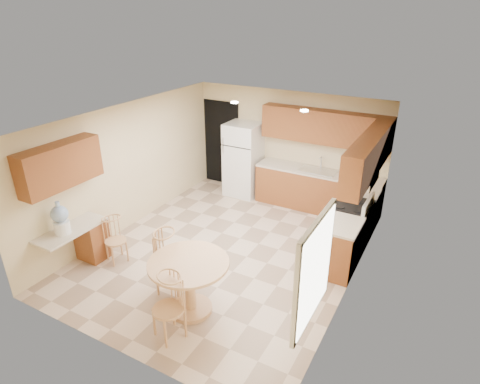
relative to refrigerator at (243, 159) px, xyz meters
The scene contains 30 objects.
floor 2.72m from the refrigerator, 68.40° to the right, with size 5.50×5.50×0.00m, color #CBAD93.
ceiling 3.05m from the refrigerator, 68.40° to the right, with size 4.50×5.50×0.02m, color white.
wall_back 1.08m from the refrigerator, 20.23° to the left, with size 4.50×0.02×2.50m, color beige.
wall_front 5.25m from the refrigerator, 79.55° to the right, with size 4.50×0.02×2.50m, color beige.
wall_left 2.76m from the refrigerator, 118.44° to the right, with size 0.02×5.50×2.50m, color beige.
wall_right 4.02m from the refrigerator, 36.87° to the right, with size 0.02×5.50×2.50m, color beige.
doorway 0.89m from the refrigerator, 157.27° to the left, with size 0.90×0.02×2.10m, color black.
base_cab_back 1.88m from the refrigerator, ahead, with size 2.75×0.60×0.87m, color brown.
counter_back 1.83m from the refrigerator, ahead, with size 2.75×0.63×0.04m, color beige.
base_cab_right_a 2.98m from the refrigerator, 10.64° to the right, with size 0.60×0.59×0.87m, color brown.
counter_right_a 2.95m from the refrigerator, 10.64° to the right, with size 0.63×0.59×0.04m, color beige.
base_cab_right_b 3.55m from the refrigerator, 34.59° to the right, with size 0.60×0.80×0.87m, color brown.
counter_right_b 3.52m from the refrigerator, 34.59° to the right, with size 0.63×0.80×0.04m, color beige.
upper_cab_back 2.08m from the refrigerator, ahead, with size 2.75×0.33×0.70m, color brown.
upper_cab_right 3.40m from the refrigerator, 21.41° to the right, with size 0.33×2.42×0.70m, color brown.
upper_cab_left 4.27m from the refrigerator, 105.84° to the right, with size 0.33×1.40×0.70m, color brown.
sink 1.80m from the refrigerator, ahead, with size 0.78×0.44×0.01m, color silver.
range_hood 3.24m from the refrigerator, 22.46° to the right, with size 0.50×0.76×0.14m, color silver.
desk_pedestal 3.90m from the refrigerator, 105.76° to the right, with size 0.48×0.42×0.72m, color brown.
desk_top 4.23m from the refrigerator, 104.36° to the right, with size 0.50×1.20×0.04m, color beige.
window 5.34m from the refrigerator, 53.21° to the right, with size 0.06×1.12×1.30m.
can_light_a 2.06m from the refrigerator, 69.44° to the right, with size 0.14×0.14×0.02m, color white.
can_light_b 2.73m from the refrigerator, 32.96° to the right, with size 0.14×0.14×0.02m, color white.
refrigerator is the anchor object (origin of this frame).
stove 3.15m from the refrigerator, 22.99° to the right, with size 0.65×0.76×1.09m.
dining_table 4.26m from the refrigerator, 72.17° to the right, with size 1.16×1.16×0.86m.
chair_table_a 3.97m from the refrigerator, 79.09° to the right, with size 0.46×0.60×1.04m.
chair_table_b 4.89m from the refrigerator, 73.96° to the right, with size 0.43×0.47×0.97m.
chair_desk 3.75m from the refrigerator, 99.26° to the right, with size 0.37×0.48×0.84m.
water_crock 4.38m from the refrigerator, 103.89° to the right, with size 0.27×0.27×0.57m.
Camera 1 is at (3.26, -5.41, 4.12)m, focal length 30.00 mm.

